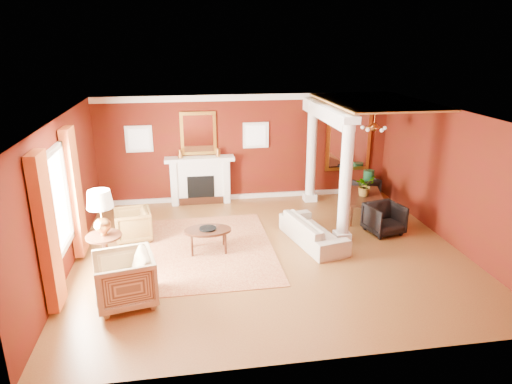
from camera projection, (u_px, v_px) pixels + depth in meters
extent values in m
plane|color=brown|center=(270.00, 252.00, 9.68)|extent=(8.00, 8.00, 0.00)
cube|color=#55100B|center=(247.00, 148.00, 12.49)|extent=(8.00, 0.04, 2.90)
cube|color=#55100B|center=(320.00, 269.00, 5.95)|extent=(8.00, 0.04, 2.90)
cube|color=#55100B|center=(63.00, 197.00, 8.63)|extent=(0.04, 7.00, 2.90)
cube|color=#55100B|center=(453.00, 178.00, 9.81)|extent=(0.04, 7.00, 2.90)
cube|color=silver|center=(271.00, 115.00, 8.75)|extent=(8.00, 7.00, 0.04)
cube|color=white|center=(200.00, 181.00, 12.41)|extent=(1.60, 0.34, 1.20)
cube|color=black|center=(201.00, 189.00, 12.30)|extent=(0.72, 0.03, 0.70)
cube|color=black|center=(201.00, 201.00, 12.41)|extent=(1.20, 0.05, 0.20)
cube|color=white|center=(200.00, 159.00, 12.17)|extent=(1.85, 0.42, 0.10)
cube|color=white|center=(174.00, 183.00, 12.28)|extent=(0.16, 0.40, 1.20)
cube|color=white|center=(226.00, 181.00, 12.49)|extent=(0.16, 0.40, 1.20)
cube|color=gold|center=(198.00, 133.00, 12.12)|extent=(0.95, 0.06, 1.15)
cube|color=white|center=(198.00, 134.00, 12.09)|extent=(0.78, 0.02, 0.98)
cube|color=white|center=(139.00, 139.00, 11.93)|extent=(0.70, 0.06, 0.70)
cube|color=white|center=(139.00, 139.00, 11.90)|extent=(0.54, 0.02, 0.54)
cube|color=white|center=(256.00, 135.00, 12.39)|extent=(0.70, 0.06, 0.70)
cube|color=white|center=(256.00, 135.00, 12.36)|extent=(0.54, 0.02, 0.54)
cube|color=white|center=(55.00, 203.00, 8.03)|extent=(0.03, 1.30, 1.70)
cube|color=white|center=(46.00, 217.00, 7.38)|extent=(0.08, 0.10, 1.90)
cube|color=white|center=(66.00, 190.00, 8.69)|extent=(0.08, 0.10, 1.90)
cube|color=#AA4D1D|center=(47.00, 233.00, 7.16)|extent=(0.18, 0.55, 2.60)
cube|color=#AA4D1D|center=(74.00, 193.00, 9.03)|extent=(0.18, 0.55, 2.60)
cube|color=white|center=(342.00, 236.00, 10.19)|extent=(0.34, 0.34, 0.20)
cylinder|color=white|center=(346.00, 179.00, 9.75)|extent=(0.26, 0.26, 2.50)
cube|color=white|center=(350.00, 119.00, 9.35)|extent=(0.36, 0.36, 0.16)
cube|color=white|center=(310.00, 197.00, 12.71)|extent=(0.34, 0.34, 0.20)
cylinder|color=white|center=(312.00, 150.00, 12.28)|extent=(0.26, 0.26, 2.50)
cube|color=white|center=(313.00, 102.00, 11.87)|extent=(0.36, 0.36, 0.16)
cube|color=white|center=(326.00, 112.00, 10.87)|extent=(0.30, 3.20, 0.32)
cube|color=#CA863B|center=(375.00, 102.00, 10.83)|extent=(2.30, 3.40, 0.04)
cube|color=gold|center=(348.00, 141.00, 12.86)|extent=(1.30, 0.06, 1.70)
cube|color=white|center=(349.00, 141.00, 12.82)|extent=(1.10, 0.02, 1.50)
cylinder|color=#BB7D3A|center=(375.00, 114.00, 10.97)|extent=(0.02, 0.02, 0.65)
sphere|color=#BB7D3A|center=(374.00, 127.00, 11.08)|extent=(0.20, 0.20, 0.20)
sphere|color=beige|center=(385.00, 128.00, 11.13)|extent=(0.09, 0.09, 0.09)
sphere|color=beige|center=(373.00, 126.00, 11.35)|extent=(0.09, 0.09, 0.09)
sphere|color=beige|center=(362.00, 127.00, 11.21)|extent=(0.09, 0.09, 0.09)
sphere|color=beige|center=(368.00, 130.00, 10.90)|extent=(0.09, 0.09, 0.09)
sphere|color=beige|center=(382.00, 130.00, 10.85)|extent=(0.09, 0.09, 0.09)
cube|color=white|center=(246.00, 97.00, 12.02)|extent=(8.00, 0.08, 0.16)
cube|color=white|center=(247.00, 196.00, 12.90)|extent=(8.00, 0.08, 0.12)
cube|color=maroon|center=(209.00, 249.00, 9.79)|extent=(2.76, 3.66, 0.01)
imported|color=beige|center=(313.00, 227.00, 10.00)|extent=(0.98, 2.02, 0.76)
imported|color=black|center=(133.00, 223.00, 10.13)|extent=(0.83, 0.87, 0.79)
imported|color=#CDB888|center=(124.00, 277.00, 7.66)|extent=(1.08, 1.12, 0.99)
cylinder|color=black|center=(208.00, 230.00, 9.57)|extent=(0.99, 0.99, 0.05)
cylinder|color=black|center=(192.00, 247.00, 9.39)|extent=(0.05, 0.05, 0.44)
cylinder|color=black|center=(226.00, 245.00, 9.50)|extent=(0.05, 0.05, 0.44)
cylinder|color=black|center=(192.00, 238.00, 9.80)|extent=(0.05, 0.05, 0.44)
cylinder|color=black|center=(224.00, 236.00, 9.90)|extent=(0.05, 0.05, 0.44)
imported|color=black|center=(208.00, 224.00, 9.56)|extent=(0.17, 0.02, 0.23)
cylinder|color=black|center=(108.00, 271.00, 8.84)|extent=(0.49, 0.49, 0.04)
cylinder|color=black|center=(106.00, 254.00, 8.73)|extent=(0.10, 0.10, 0.75)
cylinder|color=black|center=(104.00, 236.00, 8.61)|extent=(0.67, 0.67, 0.04)
sphere|color=#BB7D3A|center=(103.00, 225.00, 8.54)|extent=(0.31, 0.31, 0.31)
cylinder|color=#BB7D3A|center=(101.00, 214.00, 8.47)|extent=(0.03, 0.03, 0.33)
cone|color=beige|center=(99.00, 199.00, 8.37)|extent=(0.49, 0.49, 0.33)
imported|color=black|center=(365.00, 200.00, 11.49)|extent=(0.94, 1.67, 0.88)
imported|color=black|center=(384.00, 217.00, 10.49)|extent=(0.89, 0.86, 0.78)
imported|color=black|center=(363.00, 188.00, 12.67)|extent=(0.86, 0.83, 0.70)
sphere|color=#154424|center=(367.00, 192.00, 12.94)|extent=(0.34, 0.34, 0.34)
cylinder|color=#154424|center=(368.00, 184.00, 12.87)|extent=(0.30, 0.30, 0.80)
imported|color=#26591E|center=(366.00, 175.00, 11.27)|extent=(0.64, 0.67, 0.42)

